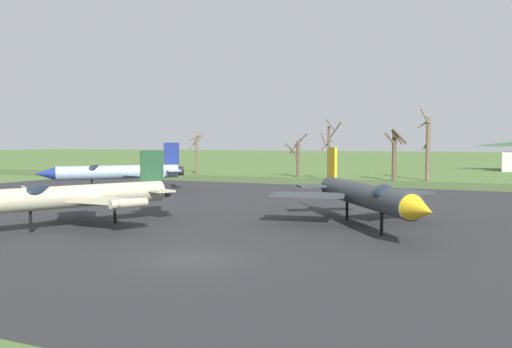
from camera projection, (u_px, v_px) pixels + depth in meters
The scene contains 12 objects.
ground_plane at pixel (192, 260), 24.04m from camera, with size 600.00×600.00×0.00m, color #4C6B33.
asphalt_apron at pixel (301, 215), 38.46m from camera, with size 91.76×52.55×0.05m, color #28282B.
grass_verge_strip at pixel (380, 184), 67.98m from camera, with size 151.76×12.00×0.06m, color #3E552A.
jet_fighter_front_right at pixel (71, 196), 32.66m from camera, with size 10.02×13.64×4.89m.
jet_fighter_rear_center at pixel (366, 195), 32.35m from camera, with size 11.39×14.19×5.08m.
jet_fighter_rear_left at pixel (117, 172), 57.08m from camera, with size 13.63×13.76×5.40m.
info_placard_rear_left at pixel (24, 190), 52.36m from camera, with size 0.55×0.24×1.07m.
bare_tree_far_left at pixel (196, 152), 89.46m from camera, with size 2.12×1.75×6.86m.
bare_tree_left_of_center at pixel (297, 156), 81.37m from camera, with size 3.41×3.59×6.88m.
bare_tree_center at pixel (329, 150), 74.39m from camera, with size 3.02×3.03×8.69m.
bare_tree_right_of_center at pixel (395, 153), 72.16m from camera, with size 3.16×2.06×7.33m.
bare_tree_far_right at pixel (428, 146), 73.28m from camera, with size 1.91×2.65×10.13m.
Camera 1 is at (12.23, -20.58, 5.44)m, focal length 36.51 mm.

